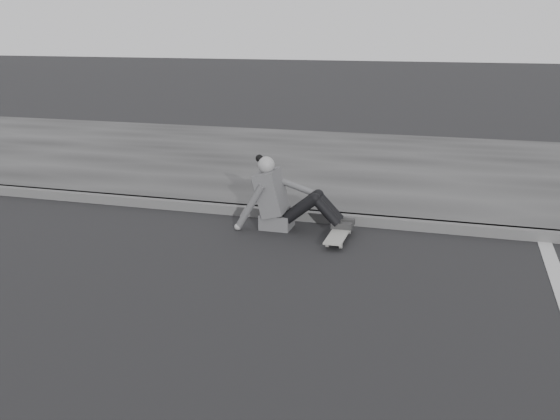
# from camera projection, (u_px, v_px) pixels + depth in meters

# --- Properties ---
(ground) EXTENTS (80.00, 80.00, 0.00)m
(ground) POSITION_uv_depth(u_px,v_px,m) (227.00, 305.00, 5.41)
(ground) COLOR black
(ground) RESTS_ON ground
(curb) EXTENTS (24.00, 0.16, 0.12)m
(curb) POSITION_uv_depth(u_px,v_px,m) (301.00, 215.00, 7.76)
(curb) COLOR #4A4A4A
(curb) RESTS_ON ground
(sidewalk) EXTENTS (24.00, 6.00, 0.12)m
(sidewalk) POSITION_uv_depth(u_px,v_px,m) (345.00, 165.00, 10.55)
(sidewalk) COLOR #323232
(sidewalk) RESTS_ON ground
(skateboard) EXTENTS (0.20, 0.78, 0.09)m
(skateboard) POSITION_uv_depth(u_px,v_px,m) (339.00, 234.00, 7.01)
(skateboard) COLOR gray
(skateboard) RESTS_ON ground
(seated_woman) EXTENTS (1.38, 0.46, 0.88)m
(seated_woman) POSITION_uv_depth(u_px,v_px,m) (282.00, 199.00, 7.35)
(seated_woman) COLOR #48494B
(seated_woman) RESTS_ON ground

